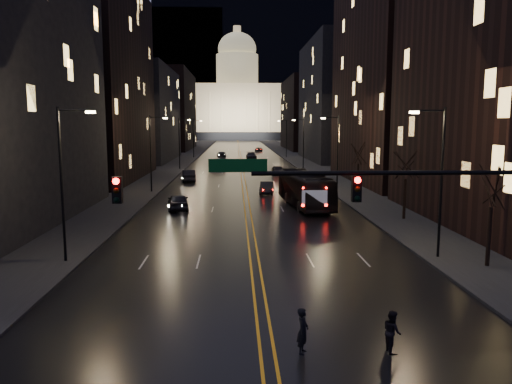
{
  "coord_description": "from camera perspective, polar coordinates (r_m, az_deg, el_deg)",
  "views": [
    {
      "loc": [
        -1.08,
        -18.6,
        8.05
      ],
      "look_at": [
        0.18,
        12.3,
        3.81
      ],
      "focal_mm": 35.0,
      "sensor_mm": 36.0,
      "label": 1
    }
  ],
  "objects": [
    {
      "name": "oncoming_car_b",
      "position": [
        70.54,
        -7.71,
        1.86
      ],
      "size": [
        2.4,
        5.27,
        1.67
      ],
      "primitive_type": "imported",
      "rotation": [
        0.0,
        0.0,
        3.27
      ],
      "color": "black",
      "rests_on": "ground"
    },
    {
      "name": "road",
      "position": [
        148.83,
        -1.93,
        4.7
      ],
      "size": [
        20.0,
        320.0,
        0.02
      ],
      "primitive_type": "cube",
      "color": "black",
      "rests_on": "ground"
    },
    {
      "name": "streetlamp_left_far",
      "position": [
        89.19,
        -8.65,
        5.81
      ],
      "size": [
        2.13,
        0.25,
        9.0
      ],
      "color": "black",
      "rests_on": "ground"
    },
    {
      "name": "building_left_dist",
      "position": [
        159.9,
        -9.62,
        9.11
      ],
      "size": [
        12.0,
        40.0,
        24.0
      ],
      "primitive_type": "cube",
      "color": "black",
      "rests_on": "ground"
    },
    {
      "name": "tree_right_far",
      "position": [
        58.44,
        11.64,
        4.19
      ],
      "size": [
        2.4,
        2.4,
        6.65
      ],
      "color": "black",
      "rests_on": "ground"
    },
    {
      "name": "center_line",
      "position": [
        148.83,
        -1.93,
        4.71
      ],
      "size": [
        0.62,
        320.0,
        0.01
      ],
      "primitive_type": "cube",
      "color": "orange",
      "rests_on": "road"
    },
    {
      "name": "receding_car_c",
      "position": [
        114.16,
        -0.54,
        4.16
      ],
      "size": [
        2.4,
        5.6,
        1.61
      ],
      "primitive_type": "imported",
      "rotation": [
        0.0,
        0.0,
        0.03
      ],
      "color": "black",
      "rests_on": "ground"
    },
    {
      "name": "building_left_mid",
      "position": [
        75.52,
        -18.03,
        11.95
      ],
      "size": [
        12.0,
        30.0,
        28.0
      ],
      "primitive_type": "cube",
      "color": "black",
      "rests_on": "ground"
    },
    {
      "name": "tree_right_near",
      "position": [
        30.31,
        25.37,
        0.37
      ],
      "size": [
        2.4,
        2.4,
        6.65
      ],
      "color": "black",
      "rests_on": "ground"
    },
    {
      "name": "oncoming_car_a",
      "position": [
        47.55,
        -8.89,
        -1.06
      ],
      "size": [
        2.52,
        4.92,
        1.6
      ],
      "primitive_type": "imported",
      "rotation": [
        0.0,
        0.0,
        3.28
      ],
      "color": "black",
      "rests_on": "ground"
    },
    {
      "name": "oncoming_car_c",
      "position": [
        92.49,
        -4.47,
        3.3
      ],
      "size": [
        3.26,
        6.18,
        1.66
      ],
      "primitive_type": "imported",
      "rotation": [
        0.0,
        0.0,
        3.23
      ],
      "color": "black",
      "rests_on": "ground"
    },
    {
      "name": "sidewalk_right",
      "position": [
        149.58,
        3.46,
        4.73
      ],
      "size": [
        8.0,
        320.0,
        0.16
      ],
      "primitive_type": "cube",
      "color": "black",
      "rests_on": "ground"
    },
    {
      "name": "traffic_signal",
      "position": [
        20.09,
        18.05,
        -1.01
      ],
      "size": [
        17.29,
        0.45,
        7.0
      ],
      "color": "black",
      "rests_on": "ground"
    },
    {
      "name": "receding_car_a",
      "position": [
        57.6,
        1.24,
        0.48
      ],
      "size": [
        1.99,
        4.46,
        1.42
      ],
      "primitive_type": "imported",
      "rotation": [
        0.0,
        0.0,
        -0.11
      ],
      "color": "black",
      "rests_on": "ground"
    },
    {
      "name": "building_right_dist",
      "position": [
        160.16,
        5.65,
        8.82
      ],
      "size": [
        12.0,
        40.0,
        22.0
      ],
      "primitive_type": "cube",
      "color": "black",
      "rests_on": "ground"
    },
    {
      "name": "streetlamp_right_mid",
      "position": [
        59.87,
        9.16,
        4.87
      ],
      "size": [
        2.13,
        0.25,
        9.0
      ],
      "color": "black",
      "rests_on": "ground"
    },
    {
      "name": "streetlamp_left_dist",
      "position": [
        119.04,
        -7.07,
        6.32
      ],
      "size": [
        2.13,
        0.25,
        9.0
      ],
      "color": "black",
      "rests_on": "ground"
    },
    {
      "name": "streetlamp_right_near",
      "position": [
        31.12,
        20.16,
        1.86
      ],
      "size": [
        2.13,
        0.25,
        9.0
      ],
      "color": "black",
      "rests_on": "ground"
    },
    {
      "name": "streetlamp_left_near",
      "position": [
        30.36,
        -21.03,
        1.68
      ],
      "size": [
        2.13,
        0.25,
        9.0
      ],
      "color": "black",
      "rests_on": "ground"
    },
    {
      "name": "ground",
      "position": [
        20.3,
        0.94,
        -15.56
      ],
      "size": [
        900.0,
        900.0,
        0.0
      ],
      "primitive_type": "plane",
      "color": "black",
      "rests_on": "ground"
    },
    {
      "name": "pedestrian_a",
      "position": [
        18.25,
        5.37,
        -15.53
      ],
      "size": [
        0.58,
        0.7,
        1.66
      ],
      "primitive_type": "imported",
      "rotation": [
        0.0,
        0.0,
        1.22
      ],
      "color": "black",
      "rests_on": "ground"
    },
    {
      "name": "streetlamp_left_mid",
      "position": [
        59.48,
        -11.79,
        4.78
      ],
      "size": [
        2.13,
        0.25,
        9.0
      ],
      "color": "black",
      "rests_on": "ground"
    },
    {
      "name": "capitol",
      "position": [
        268.76,
        -2.14,
        9.74
      ],
      "size": [
        90.0,
        50.0,
        58.5
      ],
      "color": "black",
      "rests_on": "ground"
    },
    {
      "name": "receding_car_b",
      "position": [
        79.07,
        2.53,
        2.5
      ],
      "size": [
        2.07,
        4.52,
        1.5
      ],
      "primitive_type": "imported",
      "rotation": [
        0.0,
        0.0,
        0.07
      ],
      "color": "black",
      "rests_on": "ground"
    },
    {
      "name": "oncoming_car_d",
      "position": [
        121.15,
        -3.97,
        4.31
      ],
      "size": [
        2.55,
        5.08,
        1.41
      ],
      "primitive_type": "imported",
      "rotation": [
        0.0,
        0.0,
        3.26
      ],
      "color": "black",
      "rests_on": "ground"
    },
    {
      "name": "mountain_ridge",
      "position": [
        404.74,
        3.65,
        15.87
      ],
      "size": [
        520.0,
        60.0,
        130.0
      ],
      "primitive_type": "cube",
      "color": "black",
      "rests_on": "ground"
    },
    {
      "name": "tree_right_mid",
      "position": [
        43.12,
        16.75,
        2.79
      ],
      "size": [
        2.4,
        2.4,
        6.65
      ],
      "color": "black",
      "rests_on": "ground"
    },
    {
      "name": "building_right_tall",
      "position": [
        72.9,
        15.97,
        16.15
      ],
      "size": [
        12.0,
        30.0,
        38.0
      ],
      "primitive_type": "cube",
      "color": "black",
      "rests_on": "ground"
    },
    {
      "name": "receding_car_d",
      "position": [
        145.69,
        0.3,
        4.88
      ],
      "size": [
        2.5,
        4.71,
        1.26
      ],
      "primitive_type": "imported",
      "rotation": [
        0.0,
        0.0,
        -0.09
      ],
      "color": "black",
      "rests_on": "ground"
    },
    {
      "name": "streetlamp_right_dist",
      "position": [
        119.24,
        3.41,
        6.36
      ],
      "size": [
        2.13,
        0.25,
        9.0
      ],
      "color": "black",
      "rests_on": "ground"
    },
    {
      "name": "pedestrian_b",
      "position": [
        18.95,
        15.3,
        -15.1
      ],
      "size": [
        0.47,
        0.77,
        1.52
      ],
      "primitive_type": "imported",
      "rotation": [
        0.0,
        0.0,
        1.66
      ],
      "color": "black",
      "rests_on": "ground"
    },
    {
      "name": "streetlamp_right_far",
      "position": [
        89.45,
        5.33,
        5.87
      ],
      "size": [
        2.13,
        0.25,
        9.0
      ],
      "color": "black",
      "rests_on": "ground"
    },
    {
      "name": "sidewalk_left",
      "position": [
        149.38,
        -7.32,
        4.68
      ],
      "size": [
        8.0,
        320.0,
        0.16
      ],
      "primitive_type": "cube",
      "color": "black",
      "rests_on": "ground"
    },
    {
      "name": "bus",
      "position": [
        48.96,
        5.62,
        0.33
      ],
      "size": [
        4.14,
        12.51,
        3.42
      ],
      "primitive_type": "imported",
      "rotation": [
        0.0,
        0.0,
        0.1
      ],
      "color": "black",
      "rests_on": "ground"
    },
    {
      "name": "building_right_mid",
      "position": [
        112.9,
        9.09,
        10.22
      ],
      "size": [
        12.0,
        34.0,
        26.0
      ],
      "primitive_type": "cube",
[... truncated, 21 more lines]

